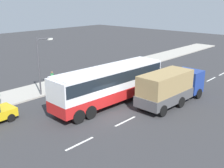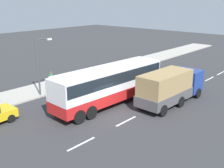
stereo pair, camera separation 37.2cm
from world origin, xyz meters
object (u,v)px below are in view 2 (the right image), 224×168
coach_bus (110,81)px  cargo_truck (170,86)px  street_lamp (40,62)px  pedestrian_at_crossing (51,78)px

coach_bus → cargo_truck: (3.65, -4.01, -0.47)m
cargo_truck → street_lamp: (-6.40, 10.52, 1.75)m
coach_bus → cargo_truck: size_ratio=1.50×
cargo_truck → pedestrian_at_crossing: cargo_truck is taller
cargo_truck → street_lamp: size_ratio=1.42×
coach_bus → cargo_truck: 5.44m
coach_bus → cargo_truck: bearing=-45.2°
coach_bus → pedestrian_at_crossing: coach_bus is taller
coach_bus → cargo_truck: coach_bus is taller
street_lamp → pedestrian_at_crossing: bearing=31.9°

